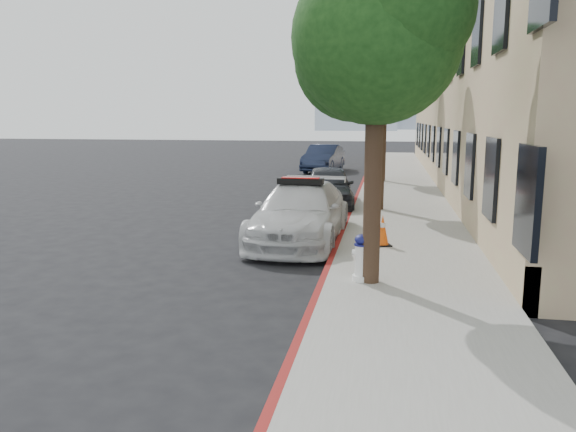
% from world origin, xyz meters
% --- Properties ---
extents(ground, '(120.00, 120.00, 0.00)m').
position_xyz_m(ground, '(0.00, 0.00, 0.00)').
color(ground, black).
rests_on(ground, ground).
extents(sidewalk, '(3.20, 50.00, 0.15)m').
position_xyz_m(sidewalk, '(3.60, 10.00, 0.07)').
color(sidewalk, gray).
rests_on(sidewalk, ground).
extents(curb_strip, '(0.12, 50.00, 0.15)m').
position_xyz_m(curb_strip, '(2.06, 10.00, 0.07)').
color(curb_strip, maroon).
rests_on(curb_strip, ground).
extents(building, '(8.00, 36.00, 10.00)m').
position_xyz_m(building, '(9.20, 15.00, 5.00)').
color(building, tan).
rests_on(building, ground).
extents(tower_right, '(14.00, 14.00, 44.00)m').
position_xyz_m(tower_right, '(9.00, 135.00, 22.00)').
color(tower_right, '#9EA8B7').
rests_on(tower_right, ground).
extents(tree_near, '(2.92, 2.82, 5.62)m').
position_xyz_m(tree_near, '(2.93, -2.01, 4.27)').
color(tree_near, black).
rests_on(tree_near, sidewalk).
extents(tree_mid, '(2.77, 2.64, 5.43)m').
position_xyz_m(tree_mid, '(2.93, 5.99, 4.16)').
color(tree_mid, black).
rests_on(tree_mid, sidewalk).
extents(tree_far, '(3.10, 3.00, 5.81)m').
position_xyz_m(tree_far, '(2.93, 13.99, 4.39)').
color(tree_far, black).
rests_on(tree_far, sidewalk).
extents(police_car, '(2.13, 4.96, 1.57)m').
position_xyz_m(police_car, '(1.10, 1.61, 0.71)').
color(police_car, silver).
rests_on(police_car, ground).
extents(parked_car_mid, '(2.08, 4.24, 1.39)m').
position_xyz_m(parked_car_mid, '(1.20, 7.01, 0.70)').
color(parked_car_mid, '#212329').
rests_on(parked_car_mid, ground).
extents(parked_car_far, '(2.07, 4.66, 1.49)m').
position_xyz_m(parked_car_far, '(-0.37, 19.46, 0.74)').
color(parked_car_far, '#141C33').
rests_on(parked_car_far, ground).
extents(fire_hydrant, '(0.35, 0.32, 0.83)m').
position_xyz_m(fire_hydrant, '(2.74, -1.96, 0.56)').
color(fire_hydrant, white).
rests_on(fire_hydrant, sidewalk).
extents(traffic_cone, '(0.46, 0.46, 0.69)m').
position_xyz_m(traffic_cone, '(3.07, 0.88, 0.49)').
color(traffic_cone, black).
rests_on(traffic_cone, sidewalk).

